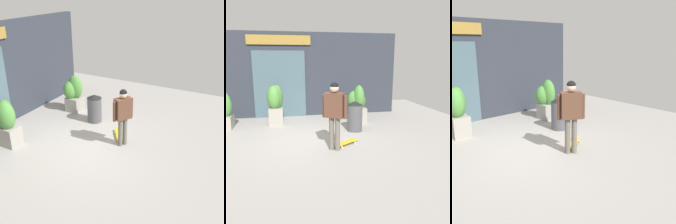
% 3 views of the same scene
% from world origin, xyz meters
% --- Properties ---
extents(ground_plane, '(12.00, 12.00, 0.00)m').
position_xyz_m(ground_plane, '(0.00, 0.00, 0.00)').
color(ground_plane, '#9E9993').
extents(skateboarder, '(0.57, 0.47, 1.74)m').
position_xyz_m(skateboarder, '(0.56, -0.91, 1.08)').
color(skateboarder, '#666056').
rests_on(skateboarder, ground_plane).
extents(skateboard, '(0.79, 0.62, 0.08)m').
position_xyz_m(skateboard, '(0.92, -0.61, 0.06)').
color(skateboard, gold).
rests_on(skateboard, ground_plane).
extents(planter_box_left, '(0.54, 0.68, 1.39)m').
position_xyz_m(planter_box_left, '(-0.99, 2.05, 0.78)').
color(planter_box_left, gray).
rests_on(planter_box_left, ground_plane).
extents(planter_box_right, '(0.66, 0.69, 1.36)m').
position_xyz_m(planter_box_right, '(1.95, 1.81, 0.70)').
color(planter_box_right, gray).
rests_on(planter_box_right, ground_plane).
extents(trash_bin, '(0.50, 0.50, 0.97)m').
position_xyz_m(trash_bin, '(1.52, 0.64, 0.49)').
color(trash_bin, '#4C4C51').
rests_on(trash_bin, ground_plane).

